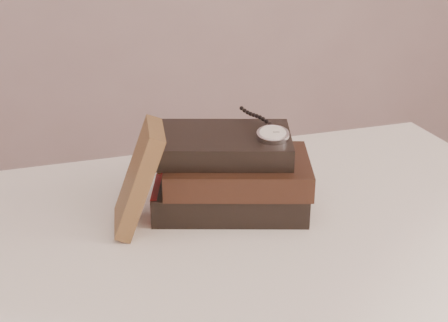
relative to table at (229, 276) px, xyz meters
name	(u,v)px	position (x,y,z in m)	size (l,w,h in m)	color
table	(229,276)	(0.00, 0.00, 0.00)	(1.00, 0.60, 0.75)	white
book_stack	(231,173)	(0.02, 0.05, 0.15)	(0.26, 0.22, 0.11)	black
journal	(139,178)	(-0.12, 0.03, 0.17)	(0.02, 0.10, 0.16)	#48311B
pocket_watch	(271,133)	(0.07, 0.03, 0.21)	(0.06, 0.15, 0.02)	silver
eyeglasses	(180,147)	(-0.03, 0.15, 0.16)	(0.12, 0.13, 0.05)	silver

